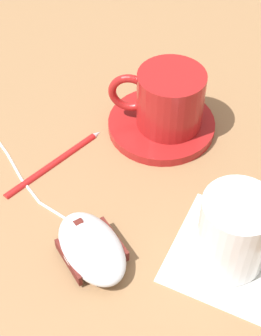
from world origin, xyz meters
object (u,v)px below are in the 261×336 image
Objects in this scene: coffee_cup at (166,99)px; pen at (55,161)px; computer_mouse at (92,248)px; drinking_glass at (234,232)px; saucer at (161,125)px.

coffee_cup is 0.16m from pen.
drinking_glass is (-0.14, -0.04, 0.03)m from computer_mouse.
coffee_cup is at bearing -160.20° from saucer.
saucer is 0.21m from drinking_glass.
computer_mouse is 1.27× the size of drinking_glass.
drinking_glass reaches higher than coffee_cup.
coffee_cup reaches higher than computer_mouse.
coffee_cup is 1.04× the size of computer_mouse.
coffee_cup is 1.32× the size of drinking_glass.
drinking_glass is at bearing 122.42° from saucer.
saucer is 1.01× the size of pen.
pen is at bearing -53.37° from computer_mouse.
computer_mouse reaches higher than saucer.
coffee_cup is (-0.00, -0.00, 0.04)m from saucer.
computer_mouse is at bearing 82.77° from saucer.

